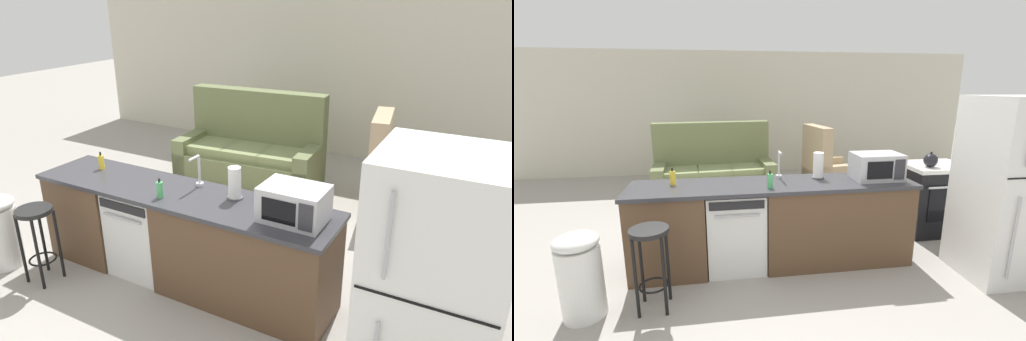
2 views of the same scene
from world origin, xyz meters
The scene contains 16 objects.
ground_plane centered at (0.00, 0.00, 0.00)m, with size 24.00×24.00×0.00m, color gray.
wall_back centered at (0.30, 4.20, 1.30)m, with size 10.00×0.06×2.60m.
kitchen_counter centered at (0.24, 0.00, 0.42)m, with size 2.94×0.66×0.90m.
dishwasher centered at (-0.25, 0.00, 0.42)m, with size 0.58×0.61×0.84m.
stove_range centered at (2.35, 0.55, 0.45)m, with size 0.76×0.68×0.90m.
refrigerator centered at (2.35, -0.55, 0.89)m, with size 0.72×0.73×1.79m.
microwave centered at (1.26, 0.00, 1.04)m, with size 0.50×0.37×0.28m.
sink_faucet centered at (0.24, 0.19, 1.03)m, with size 0.07×0.18×0.30m.
paper_towel_roll centered at (0.66, 0.13, 1.04)m, with size 0.14×0.14×0.28m.
soap_bottle centered at (0.09, -0.16, 0.97)m, with size 0.06×0.06×0.18m.
dish_soap_bottle centered at (-0.87, 0.10, 0.97)m, with size 0.06×0.06×0.18m.
kettle centered at (2.18, 0.42, 0.99)m, with size 0.21×0.17×0.19m.
bar_stool centered at (-0.99, -0.63, 0.54)m, with size 0.32×0.32×0.74m.
trash_bin centered at (-1.55, -0.64, 0.38)m, with size 0.35×0.35×0.74m.
couch centered at (-0.49, 2.51, 0.39)m, with size 2.06×1.05×1.27m.
armchair centered at (1.53, 2.47, 0.35)m, with size 0.92×0.96×1.20m.
Camera 2 is at (-0.41, -3.35, 1.87)m, focal length 24.00 mm.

